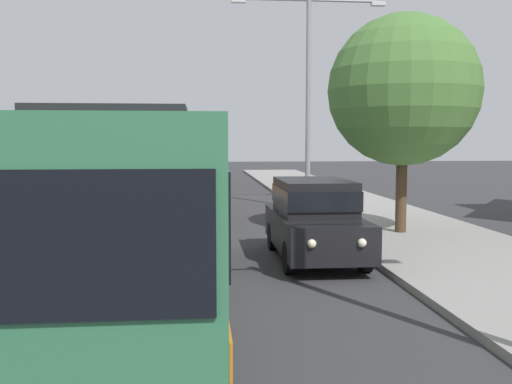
# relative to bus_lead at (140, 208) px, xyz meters

# --- Properties ---
(bus_lead) EXTENTS (2.58, 10.50, 3.21)m
(bus_lead) POSITION_rel_bus_lead_xyz_m (0.00, 0.00, 0.00)
(bus_lead) COLOR #33724C
(bus_lead) RESTS_ON ground_plane
(bus_second_in_line) EXTENTS (2.58, 10.56, 3.21)m
(bus_second_in_line) POSITION_rel_bus_lead_xyz_m (0.00, 13.38, 0.00)
(bus_second_in_line) COLOR silver
(bus_second_in_line) RESTS_ON ground_plane
(bus_middle) EXTENTS (2.58, 10.89, 3.21)m
(bus_middle) POSITION_rel_bus_lead_xyz_m (0.00, 26.87, 0.00)
(bus_middle) COLOR maroon
(bus_middle) RESTS_ON ground_plane
(bus_fourth_in_line) EXTENTS (2.58, 10.83, 3.21)m
(bus_fourth_in_line) POSITION_rel_bus_lead_xyz_m (0.00, 39.69, 0.00)
(bus_fourth_in_line) COLOR silver
(bus_fourth_in_line) RESTS_ON ground_plane
(bus_rear) EXTENTS (2.58, 12.38, 3.21)m
(bus_rear) POSITION_rel_bus_lead_xyz_m (0.00, 52.44, 0.00)
(bus_rear) COLOR #284C8C
(bus_rear) RESTS_ON ground_plane
(bus_tail_end) EXTENTS (2.58, 11.71, 3.21)m
(bus_tail_end) POSITION_rel_bus_lead_xyz_m (0.00, 66.92, 0.00)
(bus_tail_end) COLOR maroon
(bus_tail_end) RESTS_ON ground_plane
(white_suv) EXTENTS (1.86, 4.56, 1.90)m
(white_suv) POSITION_rel_bus_lead_xyz_m (3.70, 3.54, -0.66)
(white_suv) COLOR black
(white_suv) RESTS_ON ground_plane
(streetlamp_mid) EXTENTS (6.22, 0.28, 8.48)m
(streetlamp_mid) POSITION_rel_bus_lead_xyz_m (5.40, 13.45, 3.66)
(streetlamp_mid) COLOR gray
(streetlamp_mid) RESTS_ON sidewalk
(roadside_tree) EXTENTS (4.35, 4.35, 6.29)m
(roadside_tree) POSITION_rel_bus_lead_xyz_m (6.86, 6.45, 2.57)
(roadside_tree) COLOR #4C3823
(roadside_tree) RESTS_ON sidewalk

